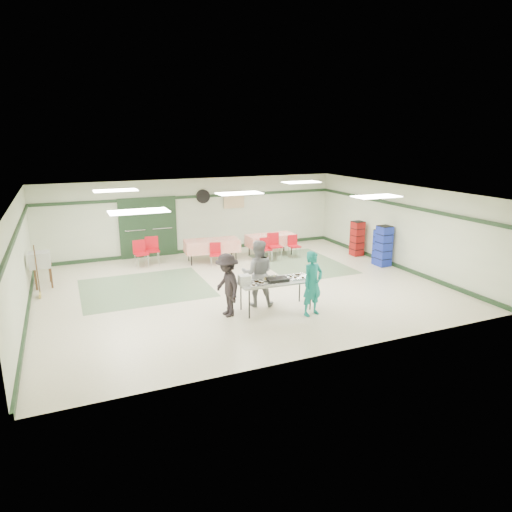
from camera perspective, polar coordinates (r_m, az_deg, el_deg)
name	(u,v)px	position (r m, az deg, el deg)	size (l,w,h in m)	color
floor	(240,287)	(13.05, -2.00, -3.92)	(11.00, 11.00, 0.00)	beige
ceiling	(239,193)	(12.45, -2.11, 7.93)	(11.00, 11.00, 0.00)	silver
wall_back	(195,216)	(16.88, -7.60, 5.01)	(11.00, 11.00, 0.00)	#B7C1A5
wall_front	(325,290)	(8.79, 8.64, -4.25)	(11.00, 11.00, 0.00)	#B7C1A5
wall_left	(19,262)	(11.92, -27.52, -0.70)	(9.00, 9.00, 0.00)	#B7C1A5
wall_right	(398,226)	(15.49, 17.32, 3.58)	(9.00, 9.00, 0.00)	#B7C1A5
trim_back	(195,197)	(16.74, -7.66, 7.36)	(11.00, 0.06, 0.10)	#1C331D
baseboard_back	(197,250)	(17.11, -7.43, 0.74)	(11.00, 0.06, 0.12)	#1C331D
trim_left	(16,233)	(11.77, -27.78, 2.60)	(9.00, 0.06, 0.10)	#1C331D
baseboard_left	(27,314)	(12.30, -26.67, -6.48)	(9.00, 0.06, 0.12)	#1C331D
trim_right	(399,205)	(15.35, 17.44, 6.13)	(9.00, 0.06, 0.10)	#1C331D
baseboard_right	(394,265)	(15.76, 16.88, -1.03)	(9.00, 0.06, 0.12)	#1C331D
green_patch_a	(145,288)	(13.36, -13.65, -3.89)	(3.50, 3.00, 0.01)	slate
green_patch_b	(301,263)	(15.49, 5.67, -0.94)	(2.50, 3.50, 0.01)	slate
double_door_left	(135,229)	(16.43, -14.92, 3.31)	(0.90, 0.06, 2.10)	gray
double_door_right	(162,227)	(16.59, -11.67, 3.61)	(0.90, 0.06, 2.10)	gray
door_frame	(148,228)	(16.48, -13.29, 3.45)	(2.00, 0.03, 2.15)	#1C331D
wall_fan	(203,196)	(16.80, -6.64, 7.41)	(0.50, 0.50, 0.10)	black
scroll_banner	(234,200)	(17.20, -2.76, 7.00)	(0.80, 0.02, 0.60)	#DEBA8B
serving_table	(276,282)	(11.20, 2.49, -3.29)	(1.89, 0.83, 0.76)	#ACACA7
sheet_tray_right	(298,277)	(11.42, 5.32, -2.68)	(0.53, 0.40, 0.02)	silver
sheet_tray_mid	(269,280)	(11.20, 1.67, -2.98)	(0.62, 0.47, 0.02)	silver
sheet_tray_left	(260,284)	(10.88, 0.52, -3.52)	(0.63, 0.48, 0.02)	silver
baking_pan	(277,280)	(11.12, 2.68, -2.97)	(0.52, 0.32, 0.08)	black
foam_box_stack	(244,280)	(10.83, -1.46, -3.01)	(0.26, 0.24, 0.24)	white
volunteer_teal	(313,284)	(10.95, 7.08, -3.43)	(0.57, 0.38, 1.57)	#13837F
volunteer_grey	(258,273)	(11.46, 0.21, -2.16)	(0.82, 0.64, 1.69)	gray
volunteer_dark	(227,285)	(10.84, -3.63, -3.66)	(0.99, 0.57, 1.53)	black
dining_table_a	(270,240)	(16.38, 1.82, 2.05)	(1.73, 0.81, 0.77)	red
dining_table_b	(212,245)	(15.60, -5.53, 1.34)	(1.90, 1.00, 0.77)	red
chair_a	(274,243)	(15.84, 2.28, 1.59)	(0.45, 0.45, 0.92)	red
chair_b	(266,247)	(15.71, 1.20, 1.17)	(0.42, 0.42, 0.79)	red
chair_c	(294,244)	(16.18, 4.71, 1.53)	(0.37, 0.37, 0.79)	red
chair_d	(215,252)	(15.07, -5.10, 0.50)	(0.46, 0.46, 0.78)	red
chair_loose_a	(152,247)	(15.62, -12.84, 1.05)	(0.46, 0.46, 0.93)	red
chair_loose_b	(140,251)	(15.37, -14.28, 0.63)	(0.47, 0.47, 0.89)	red
crate_stack_blue_a	(384,246)	(15.56, 15.68, 1.21)	(0.42, 0.42, 1.35)	#1B28A6
crate_stack_red	(357,239)	(16.71, 12.53, 2.15)	(0.38, 0.38, 1.25)	maroon
crate_stack_blue_b	(380,247)	(15.71, 15.25, 1.05)	(0.36, 0.36, 1.18)	#1B28A6
printer_table	(42,265)	(14.35, -25.21, -1.03)	(0.55, 0.80, 0.74)	brown
office_printer	(40,260)	(13.58, -25.44, -0.44)	(0.53, 0.46, 0.42)	#B7B7B2
broom	(37,270)	(13.39, -25.70, -1.63)	(0.03, 0.03, 1.43)	brown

